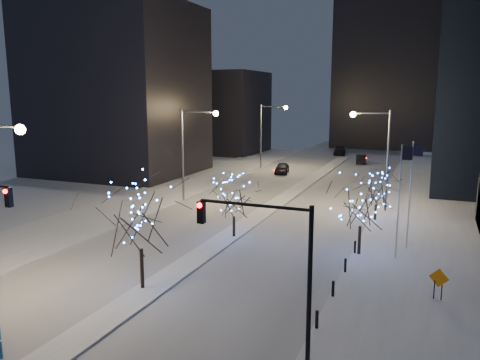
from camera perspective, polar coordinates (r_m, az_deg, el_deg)
The scene contains 22 objects.
ground at distance 25.29m, azimuth -17.31°, elevation -16.97°, with size 160.00×160.00×0.00m, color silver.
road at distance 55.32m, azimuth 6.32°, elevation -1.65°, with size 20.00×130.00×0.02m, color silver.
median at distance 50.62m, azimuth 4.75°, elevation -2.67°, with size 2.00×80.00×0.15m, color white.
east_sidewalk at distance 38.77m, azimuth 21.79°, elevation -7.44°, with size 10.00×90.00×0.15m, color white.
west_sidewalk at distance 48.28m, azimuth -15.11°, elevation -3.63°, with size 8.00×90.00×0.15m, color white.
filler_west_near at distance 71.33m, azimuth -14.81°, elevation 10.44°, with size 22.00×18.00×24.00m, color black.
filler_west_far at distance 96.21m, azimuth -2.83°, elevation 8.25°, with size 18.00×16.00×16.00m, color black.
horizon_block at distance 109.85m, azimuth 18.25°, elevation 14.80°, with size 24.00×14.00×42.00m, color black.
street_lamp_w_mid at distance 50.29m, azimuth -5.98°, elevation 4.65°, with size 4.40×0.56×10.00m.
street_lamp_w_far at distance 73.20m, azimuth 3.36°, elevation 6.43°, with size 4.40×0.56×10.00m.
street_lamp_east at distance 47.57m, azimuth 16.55°, elevation 3.90°, with size 3.90×0.56×10.00m.
traffic_signal_east at distance 20.12m, azimuth 4.19°, elevation -8.97°, with size 5.26×0.43×7.00m.
flagpoles at distance 34.98m, azimuth 19.57°, elevation -1.17°, with size 1.35×2.60×8.00m.
bollards at distance 29.50m, azimuth 12.04°, elevation -11.40°, with size 0.16×12.16×0.90m.
car_near at distance 69.41m, azimuth 5.15°, elevation 1.45°, with size 1.86×4.62×1.57m, color black.
car_mid at distance 81.98m, azimuth 14.54°, elevation 2.51°, with size 1.62×4.64×1.53m, color black.
car_far at distance 92.75m, azimuth 12.06°, elevation 3.49°, with size 2.19×5.38×1.56m, color black.
holiday_tree_median_near at distance 27.65m, azimuth -12.11°, elevation -4.24°, with size 6.14×6.14×6.84m.
holiday_tree_median_far at distance 37.33m, azimuth -0.76°, elevation -2.22°, with size 4.63×4.63×4.98m.
holiday_tree_plaza_near at distance 34.13m, azimuth 14.55°, elevation -2.83°, with size 5.81×5.81×5.66m.
holiday_tree_plaza_far at distance 44.15m, azimuth 16.32°, elevation -1.04°, with size 4.91×4.91×4.65m.
construction_sign at distance 28.76m, azimuth 23.06°, elevation -11.24°, with size 1.07×0.31×1.81m.
Camera 1 is at (14.78, -17.08, 11.38)m, focal length 35.00 mm.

